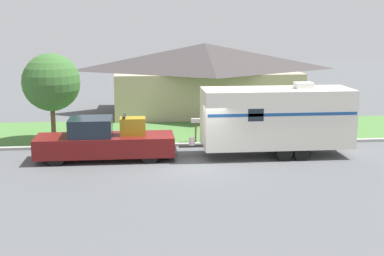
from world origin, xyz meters
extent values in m
plane|color=#515456|center=(0.00, 0.00, 0.00)|extent=(120.00, 120.00, 0.00)
cube|color=#999993|center=(0.00, 3.75, 0.07)|extent=(80.00, 0.30, 0.14)
cube|color=#477538|center=(0.00, 7.40, 0.01)|extent=(80.00, 7.00, 0.03)
cube|color=tan|center=(1.99, 13.82, 1.46)|extent=(12.09, 7.40, 2.92)
pyramid|color=#3D3838|center=(1.99, 13.82, 3.82)|extent=(13.06, 8.00, 1.81)
cube|color=#4C3828|center=(1.99, 10.15, 1.05)|extent=(1.00, 0.06, 2.10)
cylinder|color=black|center=(-6.25, 0.58, 0.46)|extent=(0.91, 0.28, 0.91)
cylinder|color=black|center=(-6.25, 2.17, 0.46)|extent=(0.91, 0.28, 0.91)
cylinder|color=black|center=(-2.14, 0.58, 0.46)|extent=(0.91, 0.28, 0.91)
cylinder|color=black|center=(-2.14, 2.17, 0.46)|extent=(0.91, 0.28, 0.91)
cube|color=maroon|center=(-5.42, 1.38, 0.69)|extent=(3.66, 1.95, 0.88)
cube|color=#19232D|center=(-4.76, 1.38, 1.54)|extent=(1.90, 1.79, 0.82)
cube|color=maroon|center=(-2.31, 1.38, 0.69)|extent=(2.57, 1.95, 0.88)
cube|color=#333333|center=(-0.96, 1.38, 0.37)|extent=(0.12, 1.76, 0.20)
cube|color=olive|center=(-2.87, 1.38, 1.53)|extent=(1.15, 0.82, 0.80)
cube|color=black|center=(-3.24, 1.38, 2.01)|extent=(0.10, 0.90, 0.08)
cylinder|color=black|center=(3.94, 0.33, 0.37)|extent=(0.73, 0.22, 0.73)
cylinder|color=black|center=(3.94, 2.42, 0.37)|extent=(0.73, 0.22, 0.73)
cylinder|color=black|center=(4.75, 0.33, 0.37)|extent=(0.73, 0.22, 0.73)
cylinder|color=black|center=(4.75, 2.42, 0.37)|extent=(0.73, 0.22, 0.73)
cube|color=silver|center=(3.80, 1.38, 1.83)|extent=(6.91, 2.37, 2.68)
cube|color=navy|center=(3.80, 0.18, 2.16)|extent=(6.77, 0.01, 0.14)
cube|color=#383838|center=(-0.22, 1.38, 0.54)|extent=(1.11, 0.12, 0.10)
cylinder|color=silver|center=(-0.16, 1.38, 0.77)|extent=(0.28, 0.28, 0.36)
cube|color=silver|center=(5.04, 1.38, 3.31)|extent=(0.80, 0.68, 0.28)
cube|color=#19232D|center=(2.55, 0.18, 2.16)|extent=(0.70, 0.01, 0.56)
cylinder|color=brown|center=(0.35, 4.40, 0.53)|extent=(0.09, 0.09, 1.06)
cube|color=silver|center=(0.35, 4.40, 1.17)|extent=(0.48, 0.20, 0.22)
cylinder|color=brown|center=(-7.05, 5.49, 1.00)|extent=(0.24, 0.24, 2.01)
sphere|color=#38662D|center=(-7.05, 5.49, 3.13)|extent=(2.99, 2.99, 2.99)
camera|label=1|loc=(-2.63, -22.58, 6.29)|focal=50.00mm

